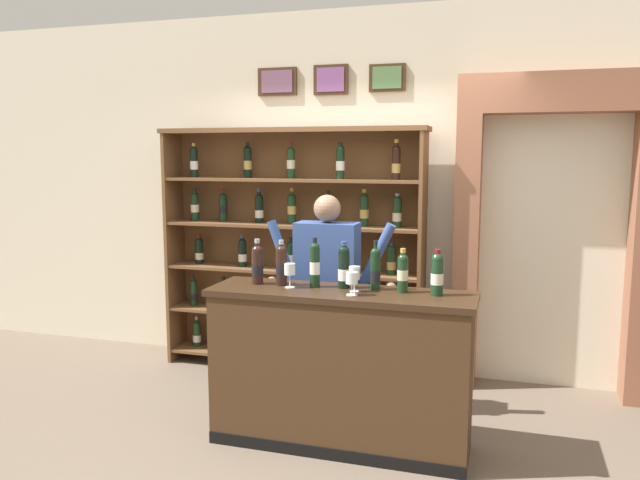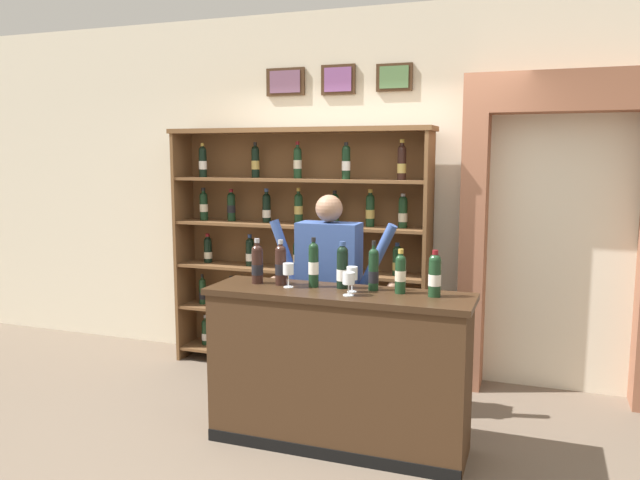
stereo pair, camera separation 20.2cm
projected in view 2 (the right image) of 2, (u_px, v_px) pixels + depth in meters
The scene contains 16 objects.
ground_plane at pixel (313, 442), 4.15m from camera, with size 14.00×14.00×0.02m, color #6B5B4C.
back_wall at pixel (377, 193), 5.43m from camera, with size 12.00×0.19×3.11m.
wine_shelf at pixel (299, 244), 5.41m from camera, with size 2.33×0.35×2.11m.
archway_doorway at pixel (561, 218), 4.82m from camera, with size 1.49×0.45×2.50m.
tasting_counter at pixel (338, 369), 4.01m from camera, with size 1.71×0.49×1.03m.
shopkeeper at pixel (329, 279), 4.51m from camera, with size 0.98×0.22×1.60m.
tasting_bottle_riserva at pixel (257, 263), 4.17m from camera, with size 0.08×0.08×0.30m.
tasting_bottle_vin_santo at pixel (281, 264), 4.12m from camera, with size 0.08×0.08×0.30m.
tasting_bottle_prosecco at pixel (314, 264), 4.05m from camera, with size 0.07×0.07×0.33m.
tasting_bottle_grappa at pixel (342, 267), 4.01m from camera, with size 0.07×0.07×0.31m.
tasting_bottle_bianco at pixel (374, 269), 3.95m from camera, with size 0.07×0.07×0.32m.
tasting_bottle_rosso at pixel (400, 272), 3.86m from camera, with size 0.07×0.07×0.28m.
tasting_bottle_chianti at pixel (435, 274), 3.77m from camera, with size 0.08×0.08×0.29m.
wine_glass_left at pixel (349, 279), 3.81m from camera, with size 0.08×0.08×0.15m.
wine_glass_spare at pixel (288, 270), 4.04m from camera, with size 0.07×0.07×0.16m.
wine_glass_right at pixel (352, 275), 3.90m from camera, with size 0.07×0.07×0.16m.
Camera 2 is at (1.37, -3.68, 1.89)m, focal length 34.95 mm.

